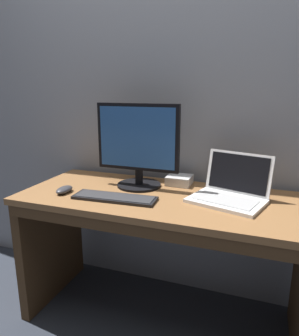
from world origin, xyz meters
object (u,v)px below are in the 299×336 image
(wired_keyboard, at_px, (115,198))
(laptop_white, at_px, (230,192))
(external_drive_box, at_px, (179,180))
(computer_mouse, at_px, (64,190))
(external_monitor, at_px, (138,145))

(wired_keyboard, bearing_deg, laptop_white, 17.92)
(wired_keyboard, xyz_separation_m, external_drive_box, (0.24, 0.35, 0.02))
(laptop_white, xyz_separation_m, wired_keyboard, (-0.53, -0.17, -0.03))
(computer_mouse, xyz_separation_m, external_drive_box, (0.53, 0.35, 0.01))
(laptop_white, bearing_deg, computer_mouse, -168.11)
(wired_keyboard, bearing_deg, external_drive_box, 55.75)
(laptop_white, xyz_separation_m, external_drive_box, (-0.30, 0.18, -0.02))
(laptop_white, relative_size, external_monitor, 0.87)
(wired_keyboard, height_order, computer_mouse, computer_mouse)
(laptop_white, bearing_deg, wired_keyboard, -162.08)
(external_monitor, bearing_deg, computer_mouse, -144.96)
(external_drive_box, bearing_deg, external_monitor, -149.07)
(wired_keyboard, xyz_separation_m, computer_mouse, (-0.29, -0.00, 0.01))
(external_drive_box, bearing_deg, computer_mouse, -146.49)
(computer_mouse, bearing_deg, external_monitor, 34.53)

